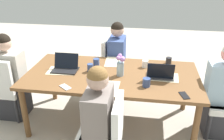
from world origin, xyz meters
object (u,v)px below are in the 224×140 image
object	(u,v)px
phone_black	(184,95)
chair_head_left_left_far	(4,86)
phone_silver	(65,87)
coffee_mug_centre_left	(169,60)
laptop_head_left_left_far	(65,67)
dining_table	(112,78)
chair_far_left_mid	(113,63)
coffee_mug_near_left	(96,63)
laptop_head_right_left_near	(160,74)
flower_vase	(120,66)
person_head_left_left_far	(11,81)
coffee_mug_centre_right	(145,64)
coffee_mug_near_right	(146,82)
person_head_right_left_near	(221,96)
person_near_right_near	(99,129)
coffee_mug_far_left	(90,68)
chair_near_right_near	(106,136)
person_far_left_mid	(117,64)

from	to	relation	value
phone_black	chair_head_left_left_far	bearing A→B (deg)	66.29
phone_silver	coffee_mug_centre_left	bearing A→B (deg)	-104.31
laptop_head_left_left_far	dining_table	bearing A→B (deg)	-0.84
chair_far_left_mid	coffee_mug_near_left	size ratio (longest dim) A/B	8.29
laptop_head_right_left_near	flower_vase	bearing A→B (deg)	-179.26
dining_table	laptop_head_right_left_near	xyz separation A→B (m)	(0.59, -0.03, 0.11)
flower_vase	dining_table	bearing A→B (deg)	162.56
person_head_left_left_far	coffee_mug_centre_right	world-z (taller)	person_head_left_left_far
laptop_head_right_left_near	coffee_mug_near_right	world-z (taller)	laptop_head_right_left_near
person_head_right_left_near	laptop_head_left_left_far	bearing A→B (deg)	179.74
person_head_left_left_far	person_near_right_near	bearing A→B (deg)	-30.08
flower_vase	laptop_head_right_left_near	world-z (taller)	flower_vase
chair_far_left_mid	coffee_mug_centre_right	distance (m)	0.84
flower_vase	coffee_mug_near_left	world-z (taller)	flower_vase
chair_head_left_left_far	coffee_mug_far_left	xyz separation A→B (m)	(1.16, 0.13, 0.28)
phone_silver	laptop_head_left_left_far	bearing A→B (deg)	-32.75
chair_head_left_left_far	phone_silver	bearing A→B (deg)	-18.27
laptop_head_left_left_far	coffee_mug_centre_right	world-z (taller)	laptop_head_left_left_far
chair_head_left_left_far	person_near_right_near	world-z (taller)	person_near_right_near
chair_near_right_near	person_head_left_left_far	bearing A→B (deg)	149.43
chair_near_right_near	person_near_right_near	size ratio (longest dim) A/B	0.75
chair_near_right_near	phone_silver	xyz separation A→B (m)	(-0.54, 0.46, 0.24)
chair_far_left_mid	person_head_left_left_far	distance (m)	1.55
person_far_left_mid	laptop_head_right_left_near	xyz separation A→B (m)	(0.63, -0.83, 0.25)
chair_far_left_mid	dining_table	bearing A→B (deg)	-82.15
phone_silver	person_head_left_left_far	bearing A→B (deg)	15.76
chair_head_left_left_far	laptop_head_right_left_near	bearing A→B (deg)	2.26
coffee_mug_near_left	coffee_mug_far_left	size ratio (longest dim) A/B	1.05
flower_vase	laptop_head_left_left_far	world-z (taller)	flower_vase
person_near_right_near	coffee_mug_near_left	bearing A→B (deg)	103.33
phone_silver	coffee_mug_near_left	bearing A→B (deg)	-70.28
dining_table	coffee_mug_near_right	distance (m)	0.52
person_head_left_left_far	chair_far_left_mid	bearing A→B (deg)	35.17
person_near_right_near	coffee_mug_centre_right	xyz separation A→B (m)	(0.40, 1.10, 0.25)
flower_vase	laptop_head_left_left_far	xyz separation A→B (m)	(-0.72, 0.04, -0.09)
laptop_head_right_left_near	phone_silver	distance (m)	1.13
person_near_right_near	phone_black	distance (m)	0.95
chair_near_right_near	flower_vase	xyz separation A→B (m)	(0.03, 0.86, 0.36)
dining_table	coffee_mug_near_right	xyz separation A→B (m)	(0.43, -0.27, 0.12)
chair_head_left_left_far	laptop_head_left_left_far	xyz separation A→B (m)	(0.84, 0.12, 0.27)
person_head_right_left_near	coffee_mug_far_left	bearing A→B (deg)	179.20
person_head_right_left_near	coffee_mug_centre_right	size ratio (longest dim) A/B	12.40
coffee_mug_centre_right	phone_black	xyz separation A→B (m)	(0.43, -0.68, -0.04)
person_head_right_left_near	chair_near_right_near	bearing A→B (deg)	-144.68
coffee_mug_near_right	chair_far_left_mid	bearing A→B (deg)	116.02
person_near_right_near	coffee_mug_far_left	bearing A→B (deg)	108.40
person_head_left_left_far	coffee_mug_centre_right	size ratio (longest dim) A/B	12.40
person_head_right_left_near	chair_head_left_left_far	world-z (taller)	person_head_right_left_near
person_head_left_left_far	coffee_mug_centre_right	bearing A→B (deg)	9.52
coffee_mug_centre_left	coffee_mug_far_left	distance (m)	1.09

